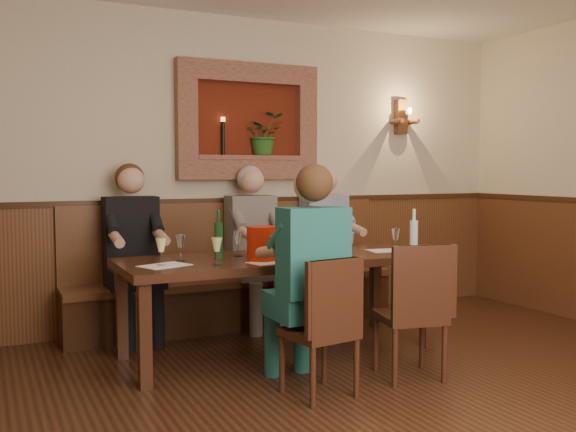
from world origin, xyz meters
name	(u,v)px	position (x,y,z in m)	size (l,w,h in m)	color
room_shell	(438,71)	(0.00, 0.00, 1.89)	(6.04, 6.04, 2.82)	beige
wainscoting	(433,332)	(0.00, 0.00, 0.59)	(6.02, 6.02, 1.15)	#542D18
wall_niche	(253,126)	(0.24, 2.94, 1.81)	(1.36, 0.30, 1.06)	#5E1B0D
wall_sconce	(402,118)	(1.90, 2.93, 1.94)	(0.25, 0.20, 0.35)	#542D18
dining_table	(279,266)	(0.00, 1.85, 0.68)	(2.40, 0.90, 0.75)	#391C11
bench	(235,290)	(0.00, 2.79, 0.33)	(3.00, 0.45, 1.11)	#381E0F
chair_near_left	(321,355)	(-0.16, 0.89, 0.25)	(0.44, 0.44, 0.88)	#391C11
chair_near_right	(410,339)	(0.55, 0.93, 0.27)	(0.49, 0.49, 0.92)	#391C11
person_bench_left	(134,268)	(-0.92, 2.69, 0.61)	(0.44, 0.53, 1.46)	black
person_bench_mid	(255,261)	(0.15, 2.69, 0.60)	(0.43, 0.53, 1.45)	#524C4A
person_bench_right	(329,256)	(0.90, 2.69, 0.59)	(0.42, 0.52, 1.44)	navy
person_chair_front	(306,296)	(-0.17, 1.07, 0.60)	(0.43, 0.52, 1.44)	#1C5762
spittoon_bucket	(262,244)	(-0.22, 1.68, 0.87)	(0.22, 0.22, 0.25)	red
wine_bottle_green_a	(313,235)	(0.24, 1.77, 0.91)	(0.09, 0.09, 0.39)	#19471E
wine_bottle_green_b	(219,239)	(-0.46, 1.92, 0.89)	(0.08, 0.08, 0.36)	#19471E
water_bottle	(414,236)	(0.99, 1.49, 0.89)	(0.08, 0.08, 0.35)	silver
tasting_sheet_a	(165,265)	(-0.91, 1.74, 0.75)	(0.32, 0.23, 0.00)	white
tasting_sheet_b	(287,258)	(-0.01, 1.71, 0.75)	(0.32, 0.23, 0.00)	white
tasting_sheet_c	(387,250)	(0.93, 1.77, 0.75)	(0.30, 0.22, 0.00)	white
tasting_sheet_d	(269,262)	(-0.21, 1.57, 0.75)	(0.27, 0.20, 0.00)	white
wine_glass_0	(273,248)	(-0.16, 1.59, 0.85)	(0.08, 0.08, 0.19)	#FDFF98
wine_glass_1	(395,240)	(0.94, 1.67, 0.85)	(0.08, 0.08, 0.19)	white
wine_glass_2	(180,248)	(-0.75, 1.94, 0.85)	(0.08, 0.08, 0.19)	white
wine_glass_3	(350,244)	(0.49, 1.61, 0.85)	(0.08, 0.08, 0.19)	white
wine_glass_4	(238,244)	(-0.28, 1.98, 0.85)	(0.08, 0.08, 0.19)	white
wine_glass_5	(291,242)	(0.14, 1.94, 0.85)	(0.08, 0.08, 0.19)	#FDFF98
wine_glass_6	(217,251)	(-0.58, 1.61, 0.85)	(0.08, 0.08, 0.19)	#FDFF98
wine_glass_7	(161,252)	(-0.94, 1.75, 0.85)	(0.08, 0.08, 0.19)	#FDFF98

